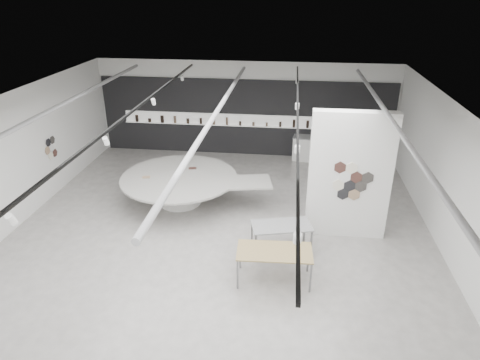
# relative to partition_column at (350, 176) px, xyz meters

# --- Properties ---
(room) EXTENTS (12.02, 14.02, 3.82)m
(room) POSITION_rel_partition_column_xyz_m (-3.59, -1.00, 0.27)
(room) COLOR #A6A29D
(room) RESTS_ON ground
(back_wall_display) EXTENTS (11.80, 0.27, 3.10)m
(back_wall_display) POSITION_rel_partition_column_xyz_m (-3.58, 5.94, -0.26)
(back_wall_display) COLOR black
(back_wall_display) RESTS_ON ground
(partition_column) EXTENTS (2.20, 0.38, 3.60)m
(partition_column) POSITION_rel_partition_column_xyz_m (0.00, 0.00, 0.00)
(partition_column) COLOR white
(partition_column) RESTS_ON ground
(display_island) EXTENTS (5.19, 4.33, 0.95)m
(display_island) POSITION_rel_partition_column_xyz_m (-5.02, 1.28, -1.18)
(display_island) COLOR white
(display_island) RESTS_ON ground
(sample_table_wood) EXTENTS (1.81, 0.96, 0.83)m
(sample_table_wood) POSITION_rel_partition_column_xyz_m (-1.88, -2.36, -1.03)
(sample_table_wood) COLOR #9A814F
(sample_table_wood) RESTS_ON ground
(sample_table_stone) EXTENTS (1.68, 1.12, 0.79)m
(sample_table_stone) POSITION_rel_partition_column_xyz_m (-1.76, -1.10, -1.07)
(sample_table_stone) COLOR gray
(sample_table_stone) RESTS_ON ground
(kitchen_counter) EXTENTS (1.79, 0.89, 1.36)m
(kitchen_counter) POSITION_rel_partition_column_xyz_m (-0.65, 5.53, -1.31)
(kitchen_counter) COLOR white
(kitchen_counter) RESTS_ON ground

